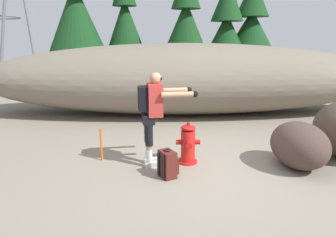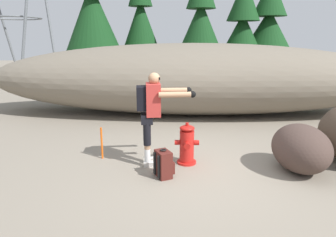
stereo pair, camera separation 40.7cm
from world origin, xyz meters
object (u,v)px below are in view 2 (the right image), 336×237
Objects in this scene: fire_hydrant at (187,145)px; survey_stake at (102,143)px; spare_backpack at (164,164)px; boulder_large at (301,148)px; utility_worker at (152,108)px.

survey_stake is at bearing 174.06° from fire_hydrant.
spare_backpack is 0.39× the size of boulder_large.
survey_stake is at bearing 158.29° from utility_worker.
boulder_large is at bearing -7.31° from fire_hydrant.
boulder_large reaches higher than fire_hydrant.
utility_worker is 2.72× the size of survey_stake.
fire_hydrant is at bearing -0.36° from utility_worker.
boulder_large is (2.50, -0.17, -0.63)m from utility_worker.
spare_backpack is (0.22, -0.51, -0.82)m from utility_worker.
boulder_large is (1.90, -0.24, 0.06)m from fire_hydrant.
spare_backpack is (-0.38, -0.59, -0.13)m from fire_hydrant.
boulder_large is (2.28, 0.35, 0.18)m from spare_backpack.
fire_hydrant is 0.92m from utility_worker.
spare_backpack is 2.32m from boulder_large.
fire_hydrant reaches higher than spare_backpack.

